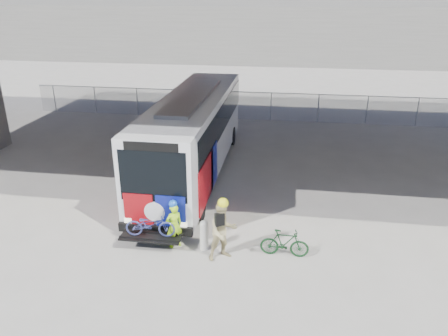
% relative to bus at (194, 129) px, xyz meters
% --- Properties ---
extents(ground, '(160.00, 160.00, 0.00)m').
position_rel_bus_xyz_m(ground, '(2.00, -2.64, -2.11)').
color(ground, '#9E9991').
rests_on(ground, ground).
extents(bus, '(2.67, 12.90, 3.69)m').
position_rel_bus_xyz_m(bus, '(0.00, 0.00, 0.00)').
color(bus, silver).
rests_on(bus, ground).
extents(overpass, '(40.00, 16.00, 7.95)m').
position_rel_bus_xyz_m(overpass, '(2.00, 1.36, 4.44)').
color(overpass, '#605E59').
rests_on(overpass, ground).
extents(chainlink_fence, '(30.00, 0.06, 30.00)m').
position_rel_bus_xyz_m(chainlink_fence, '(2.00, 9.36, -0.69)').
color(chainlink_fence, gray).
rests_on(chainlink_fence, ground).
extents(brick_buildings, '(54.00, 22.00, 12.00)m').
position_rel_bus_xyz_m(brick_buildings, '(3.23, 45.59, 3.31)').
color(brick_buildings, brown).
rests_on(brick_buildings, ground).
extents(bollard, '(0.27, 0.27, 1.05)m').
position_rel_bus_xyz_m(bollard, '(1.71, -6.33, -1.55)').
color(bollard, silver).
rests_on(bollard, ground).
extents(cyclist_hivis, '(0.68, 0.64, 1.71)m').
position_rel_bus_xyz_m(cyclist_hivis, '(0.72, -6.33, -1.29)').
color(cyclist_hivis, '#B6FF1A').
rests_on(cyclist_hivis, ground).
extents(cyclist_tan, '(1.17, 1.10, 2.10)m').
position_rel_bus_xyz_m(cyclist_tan, '(2.40, -6.74, -1.12)').
color(cyclist_tan, tan).
rests_on(cyclist_tan, ground).
extents(bike_parked, '(1.55, 0.47, 0.93)m').
position_rel_bus_xyz_m(bike_parked, '(4.30, -6.33, -1.65)').
color(bike_parked, '#123919').
rests_on(bike_parked, ground).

